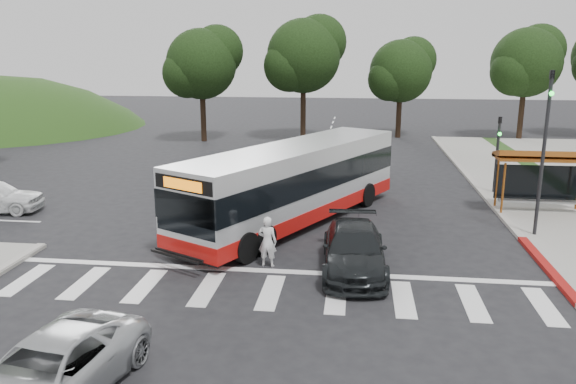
% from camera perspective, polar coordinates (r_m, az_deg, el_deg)
% --- Properties ---
extents(ground, '(140.00, 140.00, 0.00)m').
position_cam_1_polar(ground, '(22.06, 0.20, -4.86)').
color(ground, black).
rests_on(ground, ground).
extents(sidewalk_east, '(4.00, 40.00, 0.12)m').
position_cam_1_polar(sidewalk_east, '(30.79, 22.88, -0.38)').
color(sidewalk_east, gray).
rests_on(sidewalk_east, ground).
extents(curb_east, '(0.30, 40.00, 0.15)m').
position_cam_1_polar(curb_east, '(30.30, 19.24, -0.25)').
color(curb_east, '#9E9991').
rests_on(curb_east, ground).
extents(curb_east_red, '(0.32, 6.00, 0.15)m').
position_cam_1_polar(curb_east_red, '(21.06, 24.80, -6.94)').
color(curb_east_red, maroon).
rests_on(curb_east_red, ground).
extents(hillside_nw, '(44.00, 44.00, 10.00)m').
position_cam_1_polar(hillside_nw, '(61.74, -27.16, 5.87)').
color(hillside_nw, '#1E3A12').
rests_on(hillside_nw, ground).
extents(crosswalk_ladder, '(18.00, 2.60, 0.01)m').
position_cam_1_polar(crosswalk_ladder, '(17.45, -1.77, -10.13)').
color(crosswalk_ladder, silver).
rests_on(crosswalk_ladder, ground).
extents(bus_shelter, '(4.20, 1.60, 2.86)m').
position_cam_1_polar(bus_shelter, '(27.56, 24.51, 2.75)').
color(bus_shelter, '#8F4A17').
rests_on(bus_shelter, sidewalk_east).
extents(traffic_signal_ne_tall, '(0.18, 0.37, 6.50)m').
position_cam_1_polar(traffic_signal_ne_tall, '(23.56, 24.64, 4.79)').
color(traffic_signal_ne_tall, black).
rests_on(traffic_signal_ne_tall, ground).
extents(traffic_signal_ne_short, '(0.18, 0.37, 4.00)m').
position_cam_1_polar(traffic_signal_ne_short, '(30.43, 20.53, 4.33)').
color(traffic_signal_ne_short, black).
rests_on(traffic_signal_ne_short, ground).
extents(tree_ne_a, '(6.16, 5.74, 9.30)m').
position_cam_1_polar(tree_ne_a, '(50.66, 23.13, 12.11)').
color(tree_ne_a, black).
rests_on(tree_ne_a, parking_lot).
extents(tree_north_a, '(6.60, 6.15, 10.17)m').
position_cam_1_polar(tree_north_a, '(47.00, 1.69, 13.78)').
color(tree_north_a, black).
rests_on(tree_north_a, ground).
extents(tree_north_b, '(5.72, 5.33, 8.43)m').
position_cam_1_polar(tree_north_b, '(48.94, 11.47, 12.04)').
color(tree_north_b, black).
rests_on(tree_north_b, ground).
extents(tree_north_c, '(6.16, 5.74, 9.30)m').
position_cam_1_polar(tree_north_c, '(46.48, -8.68, 12.85)').
color(tree_north_c, black).
rests_on(tree_north_c, ground).
extents(transit_bus, '(8.56, 12.72, 3.34)m').
position_cam_1_polar(transit_bus, '(23.80, 0.67, 0.74)').
color(transit_bus, silver).
rests_on(transit_bus, ground).
extents(pedestrian, '(0.69, 0.50, 1.78)m').
position_cam_1_polar(pedestrian, '(19.14, -2.11, -5.06)').
color(pedestrian, white).
rests_on(pedestrian, ground).
extents(dark_sedan, '(2.27, 5.18, 1.48)m').
position_cam_1_polar(dark_sedan, '(18.96, 6.73, -5.81)').
color(dark_sedan, black).
rests_on(dark_sedan, ground).
extents(silver_suv_south, '(3.08, 5.29, 1.39)m').
position_cam_1_polar(silver_suv_south, '(13.19, -23.19, -16.51)').
color(silver_suv_south, '#B9BCBE').
rests_on(silver_suv_south, ground).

